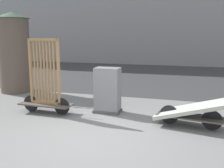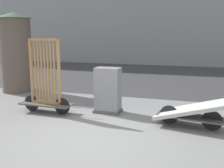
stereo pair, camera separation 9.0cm
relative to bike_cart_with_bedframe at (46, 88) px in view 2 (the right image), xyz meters
name	(u,v)px [view 2 (the right image)]	position (x,y,z in m)	size (l,w,h in m)	color
ground_plane	(92,139)	(2.01, -1.43, -0.73)	(60.00, 60.00, 0.00)	slate
road_strip	(156,76)	(2.01, 8.04, -0.72)	(56.00, 10.79, 0.01)	#38383A
bike_cart_with_bedframe	(46,88)	(0.00, 0.00, 0.00)	(2.30, 0.60, 2.16)	#4C4742
bike_cart_with_mattress	(190,111)	(4.03, 0.00, -0.33)	(2.37, 1.12, 0.75)	#4C4742
utility_cabinet	(108,92)	(1.69, 0.60, -0.11)	(0.77, 0.52, 1.33)	#4C4C4C
advertising_column	(16,52)	(-2.74, 2.29, 0.87)	(1.35, 1.35, 3.14)	brown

